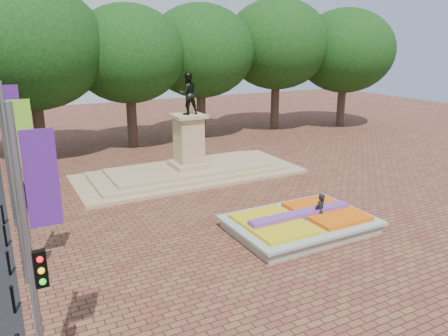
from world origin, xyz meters
name	(u,v)px	position (x,y,z in m)	size (l,w,h in m)	color
ground	(257,219)	(0.00, 0.00, 0.00)	(90.00, 90.00, 0.00)	brown
flower_bed	(301,222)	(1.03, -2.00, 0.38)	(6.30, 4.30, 0.91)	gray
monument	(189,162)	(0.00, 8.00, 0.88)	(14.00, 6.00, 6.40)	tan
tree_row_back	(164,61)	(2.33, 18.00, 6.67)	(44.80, 8.80, 10.43)	#39291F
banner_poles	(17,179)	(-10.08, -1.31, 3.88)	(0.88, 11.17, 7.00)	slate
bollard_row	(10,279)	(-10.70, -1.50, 0.53)	(0.12, 13.12, 0.98)	black
pedestrian	(320,211)	(1.93, -2.19, 0.82)	(0.60, 0.39, 1.65)	black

